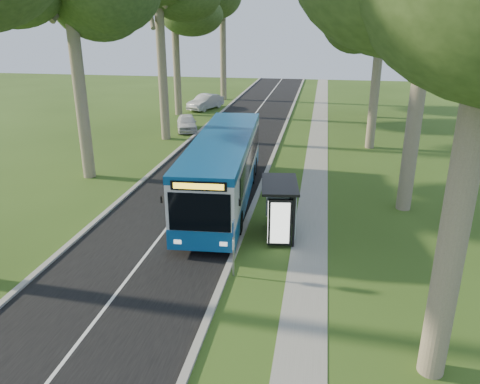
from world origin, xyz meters
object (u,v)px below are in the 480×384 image
(litter_bin, at_px, (275,185))
(bus, at_px, (223,169))
(bus_stop_sign, at_px, (233,241))
(car_silver, at_px, (205,102))
(car_white, at_px, (187,123))
(bus_shelter, at_px, (282,202))

(litter_bin, bearing_deg, bus, -150.79)
(bus_stop_sign, xyz_separation_m, car_silver, (-9.34, 33.25, -0.65))
(car_white, xyz_separation_m, car_silver, (-0.87, 10.12, 0.10))
(bus_stop_sign, xyz_separation_m, litter_bin, (0.62, 8.85, -0.88))
(bus_shelter, xyz_separation_m, car_white, (-9.90, 19.66, -1.02))
(bus_shelter, distance_m, car_silver, 31.68)
(bus_shelter, height_order, car_white, bus_shelter)
(bus, xyz_separation_m, car_silver, (-7.40, 25.82, -1.00))
(bus, relative_size, car_white, 3.27)
(bus, bearing_deg, car_silver, 102.19)
(bus, distance_m, bus_stop_sign, 7.68)
(bus, xyz_separation_m, litter_bin, (2.56, 1.43, -1.24))
(bus_stop_sign, bearing_deg, bus, 103.71)
(bus_shelter, bearing_deg, litter_bin, 91.12)
(car_silver, bearing_deg, bus, -52.97)
(bus, height_order, litter_bin, bus)
(car_silver, bearing_deg, bus_shelter, -49.09)
(bus, bearing_deg, car_white, 108.78)
(car_white, bearing_deg, bus, -85.80)
(car_white, height_order, car_silver, car_silver)
(bus_stop_sign, height_order, litter_bin, bus_stop_sign)
(litter_bin, bearing_deg, bus_shelter, -81.46)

